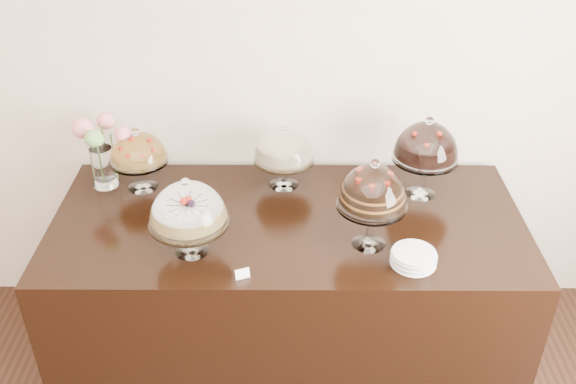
{
  "coord_description": "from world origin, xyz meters",
  "views": [
    {
      "loc": [
        0.21,
        -0.0,
        2.62
      ],
      "look_at": [
        0.2,
        2.4,
        1.08
      ],
      "focal_mm": 40.0,
      "sensor_mm": 36.0,
      "label": 1
    }
  ],
  "objects_px": {
    "display_counter": "(288,292)",
    "cake_stand_choco_layer": "(373,190)",
    "flower_vase": "(101,148)",
    "cake_stand_dark_choco": "(426,145)",
    "cake_stand_fruit_tart": "(138,151)",
    "cake_stand_cheesecake": "(284,149)",
    "cake_stand_sugar_sponge": "(188,208)",
    "plate_stack": "(414,258)"
  },
  "relations": [
    {
      "from": "cake_stand_sugar_sponge",
      "to": "plate_stack",
      "type": "distance_m",
      "value": 0.97
    },
    {
      "from": "cake_stand_fruit_tart",
      "to": "flower_vase",
      "type": "bearing_deg",
      "value": 172.94
    },
    {
      "from": "cake_stand_choco_layer",
      "to": "cake_stand_cheesecake",
      "type": "distance_m",
      "value": 0.62
    },
    {
      "from": "cake_stand_cheesecake",
      "to": "cake_stand_fruit_tart",
      "type": "bearing_deg",
      "value": -177.93
    },
    {
      "from": "cake_stand_dark_choco",
      "to": "plate_stack",
      "type": "bearing_deg",
      "value": -102.69
    },
    {
      "from": "cake_stand_sugar_sponge",
      "to": "cake_stand_fruit_tart",
      "type": "height_order",
      "value": "cake_stand_sugar_sponge"
    },
    {
      "from": "display_counter",
      "to": "cake_stand_dark_choco",
      "type": "xyz_separation_m",
      "value": [
        0.65,
        0.22,
        0.72
      ]
    },
    {
      "from": "cake_stand_choco_layer",
      "to": "cake_stand_cheesecake",
      "type": "height_order",
      "value": "cake_stand_choco_layer"
    },
    {
      "from": "cake_stand_sugar_sponge",
      "to": "cake_stand_dark_choco",
      "type": "height_order",
      "value": "cake_stand_dark_choco"
    },
    {
      "from": "display_counter",
      "to": "plate_stack",
      "type": "distance_m",
      "value": 0.79
    },
    {
      "from": "flower_vase",
      "to": "plate_stack",
      "type": "bearing_deg",
      "value": -23.55
    },
    {
      "from": "cake_stand_fruit_tart",
      "to": "plate_stack",
      "type": "xyz_separation_m",
      "value": [
        1.26,
        -0.61,
        -0.18
      ]
    },
    {
      "from": "cake_stand_cheesecake",
      "to": "cake_stand_choco_layer",
      "type": "bearing_deg",
      "value": -52.48
    },
    {
      "from": "cake_stand_cheesecake",
      "to": "cake_stand_dark_choco",
      "type": "height_order",
      "value": "cake_stand_dark_choco"
    },
    {
      "from": "cake_stand_sugar_sponge",
      "to": "cake_stand_choco_layer",
      "type": "relative_size",
      "value": 0.86
    },
    {
      "from": "cake_stand_choco_layer",
      "to": "cake_stand_fruit_tart",
      "type": "bearing_deg",
      "value": 156.78
    },
    {
      "from": "cake_stand_cheesecake",
      "to": "plate_stack",
      "type": "relative_size",
      "value": 1.78
    },
    {
      "from": "display_counter",
      "to": "plate_stack",
      "type": "bearing_deg",
      "value": -32.01
    },
    {
      "from": "cake_stand_sugar_sponge",
      "to": "cake_stand_cheesecake",
      "type": "relative_size",
      "value": 1.1
    },
    {
      "from": "display_counter",
      "to": "cake_stand_dark_choco",
      "type": "height_order",
      "value": "cake_stand_dark_choco"
    },
    {
      "from": "cake_stand_choco_layer",
      "to": "cake_stand_sugar_sponge",
      "type": "bearing_deg",
      "value": -175.97
    },
    {
      "from": "cake_stand_choco_layer",
      "to": "plate_stack",
      "type": "height_order",
      "value": "cake_stand_choco_layer"
    },
    {
      "from": "cake_stand_dark_choco",
      "to": "flower_vase",
      "type": "relative_size",
      "value": 1.14
    },
    {
      "from": "plate_stack",
      "to": "display_counter",
      "type": "bearing_deg",
      "value": 147.99
    },
    {
      "from": "cake_stand_sugar_sponge",
      "to": "cake_stand_dark_choco",
      "type": "relative_size",
      "value": 0.88
    },
    {
      "from": "cake_stand_cheesecake",
      "to": "plate_stack",
      "type": "height_order",
      "value": "cake_stand_cheesecake"
    },
    {
      "from": "cake_stand_sugar_sponge",
      "to": "cake_stand_cheesecake",
      "type": "height_order",
      "value": "cake_stand_sugar_sponge"
    },
    {
      "from": "display_counter",
      "to": "cake_stand_fruit_tart",
      "type": "height_order",
      "value": "cake_stand_fruit_tart"
    },
    {
      "from": "cake_stand_sugar_sponge",
      "to": "cake_stand_dark_choco",
      "type": "distance_m",
      "value": 1.17
    },
    {
      "from": "display_counter",
      "to": "cake_stand_choco_layer",
      "type": "xyz_separation_m",
      "value": [
        0.36,
        -0.19,
        0.73
      ]
    },
    {
      "from": "cake_stand_choco_layer",
      "to": "cake_stand_dark_choco",
      "type": "bearing_deg",
      "value": 54.07
    },
    {
      "from": "cake_stand_dark_choco",
      "to": "cake_stand_fruit_tart",
      "type": "relative_size",
      "value": 1.26
    },
    {
      "from": "display_counter",
      "to": "plate_stack",
      "type": "xyz_separation_m",
      "value": [
        0.53,
        -0.33,
        0.48
      ]
    },
    {
      "from": "flower_vase",
      "to": "cake_stand_dark_choco",
      "type": "bearing_deg",
      "value": -2.82
    },
    {
      "from": "cake_stand_dark_choco",
      "to": "cake_stand_fruit_tart",
      "type": "bearing_deg",
      "value": 177.75
    },
    {
      "from": "cake_stand_cheesecake",
      "to": "cake_stand_sugar_sponge",
      "type": "bearing_deg",
      "value": -125.8
    },
    {
      "from": "cake_stand_dark_choco",
      "to": "cake_stand_fruit_tart",
      "type": "distance_m",
      "value": 1.39
    },
    {
      "from": "cake_stand_choco_layer",
      "to": "cake_stand_dark_choco",
      "type": "height_order",
      "value": "cake_stand_choco_layer"
    },
    {
      "from": "display_counter",
      "to": "cake_stand_dark_choco",
      "type": "bearing_deg",
      "value": 18.78
    },
    {
      "from": "display_counter",
      "to": "cake_stand_cheesecake",
      "type": "height_order",
      "value": "cake_stand_cheesecake"
    },
    {
      "from": "cake_stand_dark_choco",
      "to": "cake_stand_cheesecake",
      "type": "bearing_deg",
      "value": 173.25
    },
    {
      "from": "display_counter",
      "to": "cake_stand_fruit_tart",
      "type": "relative_size",
      "value": 6.64
    }
  ]
}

